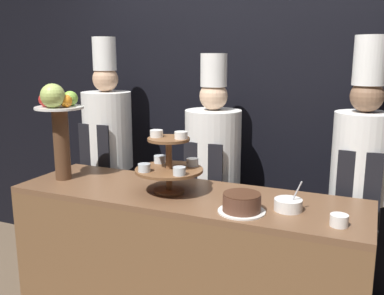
{
  "coord_description": "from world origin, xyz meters",
  "views": [
    {
      "loc": [
        0.97,
        -1.83,
        1.68
      ],
      "look_at": [
        0.0,
        0.41,
        1.16
      ],
      "focal_mm": 40.0,
      "sensor_mm": 36.0,
      "label": 1
    }
  ],
  "objects": [
    {
      "name": "cake_round",
      "position": [
        0.39,
        0.15,
        0.95
      ],
      "size": [
        0.24,
        0.24,
        0.1
      ],
      "color": "white",
      "rests_on": "buffet_counter"
    },
    {
      "name": "chef_left",
      "position": [
        -0.89,
        0.85,
        0.98
      ],
      "size": [
        0.37,
        0.37,
        1.81
      ],
      "color": "#28282D",
      "rests_on": "ground_plane"
    },
    {
      "name": "chef_center_right",
      "position": [
        0.91,
        0.85,
        0.97
      ],
      "size": [
        0.35,
        0.35,
        1.8
      ],
      "color": "#28282D",
      "rests_on": "ground_plane"
    },
    {
      "name": "cup_white",
      "position": [
        0.85,
        0.15,
        0.93
      ],
      "size": [
        0.08,
        0.08,
        0.06
      ],
      "color": "white",
      "rests_on": "buffet_counter"
    },
    {
      "name": "wall_back",
      "position": [
        0.0,
        1.22,
        1.4
      ],
      "size": [
        10.0,
        0.06,
        2.8
      ],
      "color": "black",
      "rests_on": "ground_plane"
    },
    {
      "name": "buffet_counter",
      "position": [
        0.0,
        0.31,
        0.45
      ],
      "size": [
        2.04,
        0.61,
        0.91
      ],
      "color": "brown",
      "rests_on": "ground_plane"
    },
    {
      "name": "chef_center_left",
      "position": [
        -0.04,
        0.85,
        0.92
      ],
      "size": [
        0.38,
        0.38,
        1.7
      ],
      "color": "#38332D",
      "rests_on": "ground_plane"
    },
    {
      "name": "serving_bowl_near",
      "position": [
        0.6,
        0.26,
        0.94
      ],
      "size": [
        0.14,
        0.14,
        0.16
      ],
      "color": "white",
      "rests_on": "buffet_counter"
    },
    {
      "name": "tiered_stand",
      "position": [
        -0.09,
        0.29,
        1.08
      ],
      "size": [
        0.39,
        0.39,
        0.36
      ],
      "color": "brown",
      "rests_on": "buffet_counter"
    },
    {
      "name": "fruit_pedestal",
      "position": [
        -0.83,
        0.25,
        1.31
      ],
      "size": [
        0.3,
        0.3,
        0.61
      ],
      "color": "brown",
      "rests_on": "buffet_counter"
    }
  ]
}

